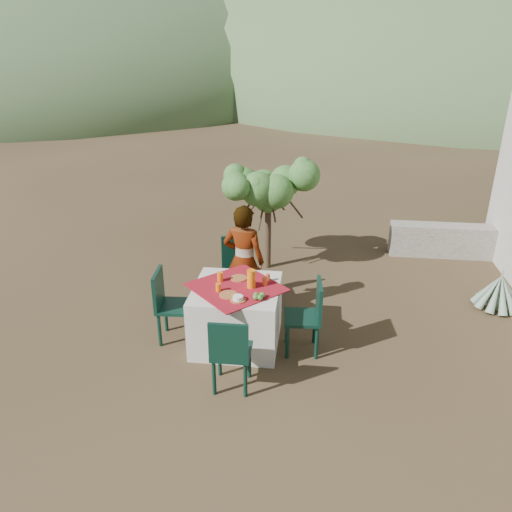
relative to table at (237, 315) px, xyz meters
The scene contains 24 objects.
ground 0.51m from the table, 106.95° to the right, with size 160.00×160.00×0.00m, color #322517.
table is the anchor object (origin of this frame).
chair_far 1.02m from the table, 97.13° to the left, with size 0.57×0.57×0.97m.
chair_near 0.94m from the table, 84.73° to the right, with size 0.41×0.41×0.88m.
chair_left 0.85m from the table, behind, with size 0.45×0.45×0.92m.
chair_right 0.89m from the table, ahead, with size 0.45×0.45×0.91m.
person 0.83m from the table, 91.30° to the left, with size 0.56×0.37×1.54m, color #8C6651.
shrub_tree 2.44m from the table, 84.92° to the left, with size 1.35×1.33×1.59m.
agave 3.70m from the table, 20.47° to the left, with size 0.66×0.67×0.71m.
stone_wall 4.66m from the table, 41.31° to the left, with size 2.60×0.35×0.55m, color gray.
hill_near_left 34.76m from the table, 121.38° to the left, with size 40.00×40.00×16.00m, color #415A33.
hill_near_right 37.61m from the table, 71.55° to the left, with size 48.00×48.00×20.00m, color #415A33.
hill_far_center 51.84m from the table, 94.53° to the left, with size 60.00×60.00×24.00m, color gray.
plate_far 0.44m from the table, 91.18° to the left, with size 0.21×0.21×0.01m, color brown.
plate_near 0.45m from the table, 103.52° to the right, with size 0.22×0.22×0.01m, color brown.
glass_far 0.51m from the table, 149.84° to the left, with size 0.07×0.07×0.11m, color orange.
glass_near 0.49m from the table, 143.45° to the right, with size 0.06×0.06×0.10m, color orange.
juice_pitcher 0.53m from the table, ahead, with size 0.10×0.10×0.22m, color orange.
bowl_plate 0.51m from the table, 77.42° to the right, with size 0.18×0.18×0.01m, color brown.
white_bowl 0.54m from the table, 77.42° to the right, with size 0.12×0.12×0.04m, color white.
jar_left 0.55m from the table, 14.52° to the left, with size 0.06×0.06×0.10m, color #DE5C27.
jar_right 0.59m from the table, 31.09° to the left, with size 0.05×0.05×0.08m, color #DE5C27.
napkin_holder 0.46m from the table, 22.17° to the left, with size 0.07×0.04×0.09m, color white.
fruit_cluster 0.58m from the table, 41.32° to the right, with size 0.14×0.13×0.07m.
Camera 1 is at (0.98, -4.87, 3.48)m, focal length 35.00 mm.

